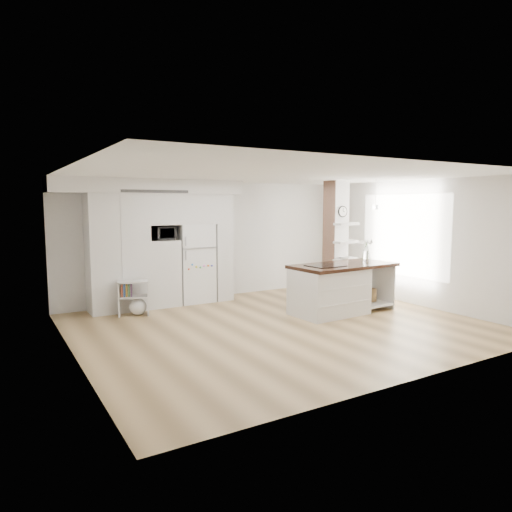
# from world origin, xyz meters

# --- Properties ---
(floor) EXTENTS (7.00, 6.00, 0.01)m
(floor) POSITION_xyz_m (0.00, 0.00, 0.00)
(floor) COLOR tan
(floor) RESTS_ON ground
(room) EXTENTS (7.04, 6.04, 2.72)m
(room) POSITION_xyz_m (0.00, 0.00, 1.86)
(room) COLOR white
(room) RESTS_ON ground
(cabinet_wall) EXTENTS (4.00, 0.71, 2.70)m
(cabinet_wall) POSITION_xyz_m (-1.45, 2.67, 1.51)
(cabinet_wall) COLOR silver
(cabinet_wall) RESTS_ON floor
(refrigerator) EXTENTS (0.78, 0.69, 1.75)m
(refrigerator) POSITION_xyz_m (-0.53, 2.68, 0.88)
(refrigerator) COLOR white
(refrigerator) RESTS_ON floor
(column) EXTENTS (0.69, 0.90, 2.70)m
(column) POSITION_xyz_m (2.38, 1.13, 1.35)
(column) COLOR silver
(column) RESTS_ON floor
(window) EXTENTS (0.00, 2.40, 2.40)m
(window) POSITION_xyz_m (3.48, 0.30, 1.50)
(window) COLOR white
(window) RESTS_ON room
(pendant_light) EXTENTS (0.12, 0.12, 0.10)m
(pendant_light) POSITION_xyz_m (1.70, 0.15, 2.12)
(pendant_light) COLOR white
(pendant_light) RESTS_ON room
(kitchen_island) EXTENTS (2.23, 1.15, 1.55)m
(kitchen_island) POSITION_xyz_m (1.42, 0.21, 0.51)
(kitchen_island) COLOR silver
(kitchen_island) RESTS_ON floor
(bookshelf) EXTENTS (0.65, 0.49, 0.69)m
(bookshelf) POSITION_xyz_m (-2.04, 2.12, 0.30)
(bookshelf) COLOR silver
(bookshelf) RESTS_ON floor
(floor_plant_a) EXTENTS (0.26, 0.22, 0.42)m
(floor_plant_a) POSITION_xyz_m (3.00, 1.30, 0.21)
(floor_plant_a) COLOR #3C6628
(floor_plant_a) RESTS_ON floor
(floor_plant_b) EXTENTS (0.28, 0.28, 0.48)m
(floor_plant_b) POSITION_xyz_m (3.00, 1.81, 0.24)
(floor_plant_b) COLOR #3C6628
(floor_plant_b) RESTS_ON floor
(microwave) EXTENTS (0.54, 0.37, 0.30)m
(microwave) POSITION_xyz_m (-1.27, 2.62, 1.57)
(microwave) COLOR #2D2D2D
(microwave) RESTS_ON cabinet_wall
(shelf_plant) EXTENTS (0.27, 0.23, 0.30)m
(shelf_plant) POSITION_xyz_m (2.63, 1.30, 1.52)
(shelf_plant) COLOR #3C6628
(shelf_plant) RESTS_ON column
(decor_bowl) EXTENTS (0.22, 0.22, 0.05)m
(decor_bowl) POSITION_xyz_m (2.30, 0.90, 1.00)
(decor_bowl) COLOR white
(decor_bowl) RESTS_ON column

